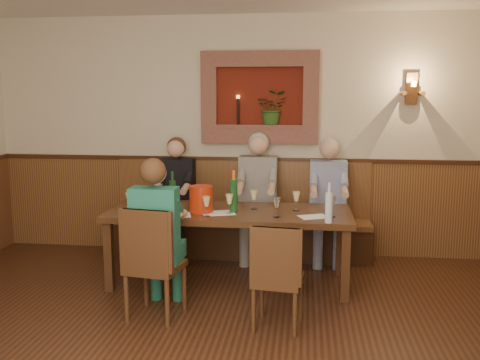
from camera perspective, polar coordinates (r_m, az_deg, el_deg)
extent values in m
cube|color=beige|center=(6.35, 0.31, 4.71)|extent=(6.00, 0.04, 2.80)
cube|color=#582C19|center=(6.45, 0.28, -2.85)|extent=(6.00, 0.04, 1.10)
cube|color=#381E0F|center=(6.36, 0.29, 2.23)|extent=(6.02, 0.06, 0.05)
cube|color=#62190E|center=(6.29, 2.13, 8.77)|extent=(1.00, 0.02, 0.70)
cube|color=brown|center=(6.26, 2.11, 12.80)|extent=(1.36, 0.12, 0.18)
cube|color=brown|center=(6.27, 2.07, 4.74)|extent=(1.36, 0.12, 0.18)
cube|color=brown|center=(6.33, -3.30, 8.76)|extent=(0.18, 0.12, 0.70)
cube|color=brown|center=(6.23, 7.57, 8.69)|extent=(0.18, 0.12, 0.70)
cube|color=brown|center=(6.26, 2.07, 5.75)|extent=(1.00, 0.14, 0.04)
imported|color=#2A4F1B|center=(6.24, 3.47, 7.70)|extent=(0.35, 0.30, 0.39)
cylinder|color=black|center=(6.28, -0.21, 7.32)|extent=(0.03, 0.03, 0.30)
cylinder|color=#FFBF59|center=(6.28, -0.21, 8.87)|extent=(0.04, 0.04, 0.04)
cube|color=#582C19|center=(6.34, 17.80, 9.25)|extent=(0.12, 0.08, 0.35)
cylinder|color=#582C19|center=(6.26, 16.98, 8.84)|extent=(0.05, 0.18, 0.05)
cylinder|color=#582C19|center=(6.30, 18.80, 8.75)|extent=(0.05, 0.18, 0.05)
cylinder|color=#FFBF59|center=(6.22, 18.04, 9.71)|extent=(0.06, 0.06, 0.06)
cube|color=#362210|center=(5.32, -1.14, -3.58)|extent=(2.40, 0.90, 0.06)
cube|color=#362210|center=(5.34, -13.79, -7.95)|extent=(0.08, 0.08, 0.69)
cube|color=#362210|center=(5.03, 11.17, -8.95)|extent=(0.08, 0.08, 0.69)
cube|color=#362210|center=(6.01, -11.30, -5.93)|extent=(0.08, 0.08, 0.69)
cube|color=#362210|center=(5.73, 10.64, -6.66)|extent=(0.08, 0.08, 0.69)
cube|color=#381E0F|center=(6.32, 0.05, -6.37)|extent=(3.00, 0.40, 0.40)
cube|color=#582C19|center=(6.27, 0.05, -4.43)|extent=(3.00, 0.45, 0.06)
cube|color=#582C19|center=(6.38, 0.25, -0.88)|extent=(3.00, 0.06, 0.66)
cube|color=#362210|center=(4.74, -8.95, -11.80)|extent=(0.47, 0.47, 0.41)
cube|color=#362210|center=(4.67, -9.02, -9.15)|extent=(0.49, 0.49, 0.05)
cube|color=#362210|center=(4.42, -10.18, -6.41)|extent=(0.43, 0.11, 0.51)
cube|color=#362210|center=(4.51, 4.04, -13.11)|extent=(0.41, 0.41, 0.37)
cube|color=#362210|center=(4.44, 4.07, -10.62)|extent=(0.43, 0.43, 0.05)
cube|color=#362210|center=(4.19, 3.69, -8.15)|extent=(0.39, 0.09, 0.46)
cube|color=black|center=(6.31, -6.98, -6.23)|extent=(0.41, 0.43, 0.45)
cube|color=black|center=(6.33, -6.73, -0.17)|extent=(0.41, 0.21, 0.53)
sphere|color=#D8A384|center=(6.24, -6.89, 3.33)|extent=(0.20, 0.20, 0.20)
sphere|color=#4C2D19|center=(6.28, -6.78, 3.56)|extent=(0.22, 0.22, 0.22)
cube|color=#5D5755|center=(6.15, 1.76, -6.58)|extent=(0.44, 0.46, 0.45)
cube|color=#5D5755|center=(6.17, 1.94, -0.09)|extent=(0.44, 0.23, 0.57)
sphere|color=#D8A384|center=(6.08, 1.93, 3.76)|extent=(0.22, 0.22, 0.22)
sphere|color=#B2B2B2|center=(6.13, 1.97, 4.00)|extent=(0.24, 0.24, 0.24)
cube|color=navy|center=(6.14, 9.28, -6.73)|extent=(0.41, 0.43, 0.45)
cube|color=navy|center=(6.16, 9.38, -0.45)|extent=(0.41, 0.22, 0.54)
sphere|color=#D8A384|center=(6.06, 9.49, 3.20)|extent=(0.21, 0.21, 0.21)
sphere|color=#B2B2B2|center=(6.11, 9.47, 3.43)|extent=(0.23, 0.23, 0.23)
cube|color=#175353|center=(4.89, -8.39, -10.87)|extent=(0.40, 0.42, 0.45)
cube|color=#175353|center=(4.56, -9.11, -4.02)|extent=(0.40, 0.21, 0.52)
sphere|color=#D8A384|center=(4.53, -9.10, 0.80)|extent=(0.20, 0.20, 0.20)
sphere|color=#4C2D19|center=(4.48, -9.27, 0.95)|extent=(0.22, 0.22, 0.22)
cylinder|color=#B9280B|center=(5.22, -4.17, -2.05)|extent=(0.28, 0.28, 0.26)
cylinder|color=#19471E|center=(5.21, -0.67, -1.71)|extent=(0.09, 0.09, 0.32)
cylinder|color=orange|center=(5.17, -0.68, 0.53)|extent=(0.04, 0.04, 0.09)
cylinder|color=#19471E|center=(5.51, -7.20, -1.44)|extent=(0.08, 0.08, 0.27)
cylinder|color=#19471E|center=(5.48, -7.24, 0.42)|extent=(0.03, 0.03, 0.09)
cylinder|color=silver|center=(4.85, 9.45, -2.94)|extent=(0.09, 0.09, 0.27)
cylinder|color=silver|center=(4.82, 9.51, -0.83)|extent=(0.04, 0.04, 0.09)
cube|color=white|center=(5.31, -10.04, -3.40)|extent=(0.28, 0.21, 0.00)
cube|color=white|center=(5.20, -2.34, -3.54)|extent=(0.37, 0.32, 0.00)
cube|color=white|center=(5.08, 7.84, -3.90)|extent=(0.32, 0.28, 0.00)
cube|color=white|center=(5.14, -7.08, -3.74)|extent=(0.36, 0.30, 0.00)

